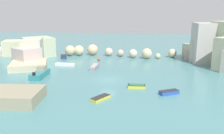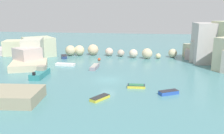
# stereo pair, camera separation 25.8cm
# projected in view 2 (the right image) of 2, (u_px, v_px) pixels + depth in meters

# --- Properties ---
(cove_water) EXTENTS (160.00, 160.00, 0.00)m
(cove_water) POSITION_uv_depth(u_px,v_px,m) (108.00, 80.00, 40.26)
(cove_water) COLOR teal
(cove_water) RESTS_ON ground
(cliff_headland_left) EXTENTS (22.22, 24.68, 5.07)m
(cliff_headland_left) POSITION_uv_depth(u_px,v_px,m) (29.00, 50.00, 57.86)
(cliff_headland_left) COLOR beige
(cliff_headland_left) RESTS_ON ground
(cliff_headland_right) EXTENTS (16.35, 23.37, 9.12)m
(cliff_headland_right) POSITION_uv_depth(u_px,v_px,m) (222.00, 50.00, 50.95)
(cliff_headland_right) COLOR beige
(cliff_headland_right) RESTS_ON ground
(rock_breakwater) EXTENTS (31.65, 5.58, 2.75)m
(rock_breakwater) POSITION_uv_depth(u_px,v_px,m) (116.00, 52.00, 59.97)
(rock_breakwater) COLOR beige
(rock_breakwater) RESTS_ON ground
(stone_dock) EXTENTS (6.86, 5.96, 1.53)m
(stone_dock) POSITION_uv_depth(u_px,v_px,m) (14.00, 96.00, 30.60)
(stone_dock) COLOR gray
(stone_dock) RESTS_ON ground
(channel_buoy) EXTENTS (0.65, 0.65, 0.65)m
(channel_buoy) POSITION_uv_depth(u_px,v_px,m) (99.00, 59.00, 55.21)
(channel_buoy) COLOR #E04C28
(channel_buoy) RESTS_ON cove_water
(moored_boat_0) EXTENTS (2.12, 5.41, 1.77)m
(moored_boat_0) POSITION_uv_depth(u_px,v_px,m) (40.00, 73.00, 42.11)
(moored_boat_0) COLOR teal
(moored_boat_0) RESTS_ON cove_water
(moored_boat_1) EXTENTS (1.22, 4.13, 0.73)m
(moored_boat_1) POSITION_uv_depth(u_px,v_px,m) (95.00, 67.00, 47.82)
(moored_boat_1) COLOR gray
(moored_boat_1) RESTS_ON cove_water
(moored_boat_2) EXTENTS (4.18, 1.50, 0.52)m
(moored_boat_2) POSITION_uv_depth(u_px,v_px,m) (65.00, 64.00, 50.35)
(moored_boat_2) COLOR white
(moored_boat_2) RESTS_ON cove_water
(moored_boat_3) EXTENTS (2.42, 2.99, 0.43)m
(moored_boat_3) POSITION_uv_depth(u_px,v_px,m) (100.00, 98.00, 31.48)
(moored_boat_3) COLOR gold
(moored_boat_3) RESTS_ON cove_water
(moored_boat_4) EXTENTS (2.92, 2.20, 0.55)m
(moored_boat_4) POSITION_uv_depth(u_px,v_px,m) (169.00, 92.00, 33.39)
(moored_boat_4) COLOR #2A51B2
(moored_boat_4) RESTS_ON cove_water
(moored_boat_5) EXTENTS (2.28, 3.25, 0.70)m
(moored_boat_5) POSITION_uv_depth(u_px,v_px,m) (64.00, 57.00, 58.22)
(moored_boat_5) COLOR navy
(moored_boat_5) RESTS_ON cove_water
(moored_boat_6) EXTENTS (2.69, 1.29, 0.47)m
(moored_boat_6) POSITION_uv_depth(u_px,v_px,m) (136.00, 86.00, 36.24)
(moored_boat_6) COLOR yellow
(moored_boat_6) RESTS_ON cove_water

